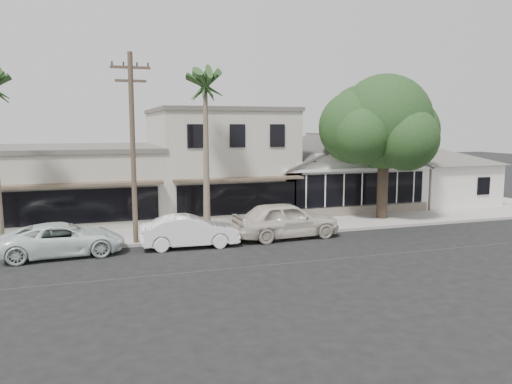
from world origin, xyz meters
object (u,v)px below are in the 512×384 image
object	(u,v)px
car_0	(286,220)
car_1	(190,231)
utility_pole	(133,145)
shade_tree	(381,125)
car_2	(63,239)

from	to	relation	value
car_0	car_1	distance (m)	5.02
utility_pole	shade_tree	xyz separation A→B (m)	(14.58, 2.17, 0.92)
utility_pole	car_1	distance (m)	4.82
utility_pole	car_1	size ratio (longest dim) A/B	1.97
car_1	utility_pole	bearing A→B (deg)	68.24
utility_pole	car_2	world-z (taller)	utility_pole
car_0	car_1	xyz separation A→B (m)	(-5.00, -0.39, -0.18)
shade_tree	utility_pole	bearing A→B (deg)	-171.52
utility_pole	car_0	xyz separation A→B (m)	(7.39, -0.70, -3.86)
car_2	utility_pole	bearing A→B (deg)	-78.14
car_1	shade_tree	distance (m)	13.56
car_0	car_1	world-z (taller)	car_0
utility_pole	shade_tree	world-z (taller)	utility_pole
car_1	shade_tree	world-z (taller)	shade_tree
car_2	shade_tree	size ratio (longest dim) A/B	0.60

